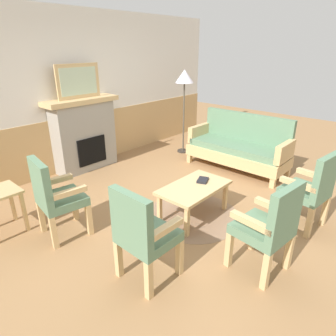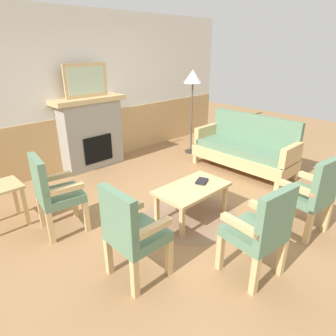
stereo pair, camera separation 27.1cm
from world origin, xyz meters
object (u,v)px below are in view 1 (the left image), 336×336
at_px(couch, 239,148).
at_px(book_on_table, 203,180).
at_px(armchair_by_window_left, 143,232).
at_px(coffee_table, 194,190).
at_px(armchair_front_center, 311,187).
at_px(floor_lamp_by_couch, 184,82).
at_px(framed_picture, 78,81).
at_px(armchair_front_left, 270,225).
at_px(armchair_near_fireplace, 55,195).
at_px(fireplace, 84,134).

relative_size(couch, book_on_table, 9.74).
distance_m(couch, armchair_by_window_left, 3.19).
relative_size(coffee_table, armchair_by_window_left, 0.98).
xyz_separation_m(coffee_table, book_on_table, (0.19, 0.01, 0.07)).
relative_size(couch, armchair_front_center, 1.84).
xyz_separation_m(couch, floor_lamp_by_couch, (0.04, 1.32, 1.05)).
height_order(couch, coffee_table, couch).
xyz_separation_m(framed_picture, book_on_table, (0.17, -2.47, -1.10)).
height_order(framed_picture, book_on_table, framed_picture).
relative_size(armchair_front_left, armchair_front_center, 1.00).
bearing_deg(armchair_near_fireplace, armchair_by_window_left, -82.46).
bearing_deg(armchair_front_left, floor_lamp_by_couch, 51.81).
bearing_deg(book_on_table, framed_picture, 93.84).
distance_m(fireplace, armchair_front_left, 3.65).
bearing_deg(armchair_near_fireplace, coffee_table, -33.48).
relative_size(coffee_table, armchair_front_left, 0.98).
relative_size(book_on_table, armchair_front_left, 0.19).
relative_size(framed_picture, armchair_by_window_left, 0.82).
distance_m(fireplace, armchair_front_center, 3.73).
bearing_deg(floor_lamp_by_couch, armchair_near_fireplace, -166.42).
distance_m(armchair_by_window_left, armchair_front_left, 1.20).
bearing_deg(armchair_near_fireplace, framed_picture, 47.30).
height_order(fireplace, armchair_near_fireplace, fireplace).
relative_size(couch, coffee_table, 1.88).
relative_size(couch, floor_lamp_by_couch, 1.07).
height_order(coffee_table, floor_lamp_by_couch, floor_lamp_by_couch).
relative_size(coffee_table, floor_lamp_by_couch, 0.57).
bearing_deg(book_on_table, armchair_near_fireplace, 149.97).
relative_size(fireplace, armchair_front_center, 1.33).
distance_m(fireplace, framed_picture, 0.91).
bearing_deg(fireplace, armchair_near_fireplace, -132.71).
relative_size(armchair_front_center, floor_lamp_by_couch, 0.58).
bearing_deg(couch, book_on_table, -166.62).
height_order(fireplace, couch, fireplace).
distance_m(armchair_front_left, floor_lamp_by_couch, 3.78).
distance_m(fireplace, coffee_table, 2.49).
bearing_deg(framed_picture, armchair_front_left, -96.03).
bearing_deg(armchair_front_left, armchair_near_fireplace, 116.62).
bearing_deg(coffee_table, fireplace, 89.38).
xyz_separation_m(couch, armchair_front_left, (-2.23, -1.56, 0.14)).
distance_m(couch, coffee_table, 1.91).
distance_m(armchair_near_fireplace, armchair_by_window_left, 1.28).
bearing_deg(floor_lamp_by_couch, armchair_front_left, -128.19).
relative_size(framed_picture, couch, 0.44).
relative_size(framed_picture, armchair_near_fireplace, 0.82).
distance_m(book_on_table, armchair_near_fireplace, 1.84).
height_order(fireplace, floor_lamp_by_couch, floor_lamp_by_couch).
distance_m(fireplace, armchair_by_window_left, 3.08).
relative_size(coffee_table, armchair_front_center, 0.98).
height_order(book_on_table, armchair_front_center, armchair_front_center).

